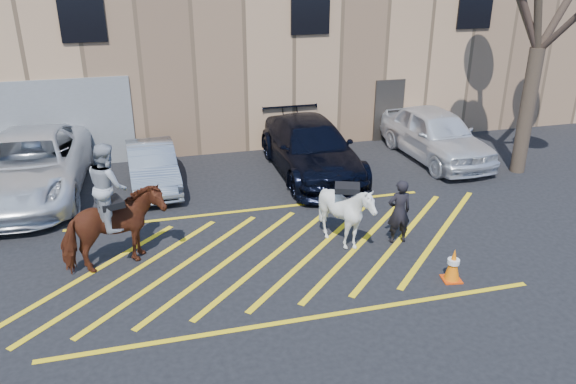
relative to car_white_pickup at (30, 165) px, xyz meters
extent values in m
plane|color=black|center=(5.74, -4.85, -0.86)|extent=(90.00, 90.00, 0.00)
imported|color=white|center=(0.00, 0.00, 0.00)|extent=(3.17, 6.36, 1.73)
imported|color=#979DA5|center=(3.30, -0.26, -0.24)|extent=(1.50, 3.86, 1.25)
imported|color=black|center=(8.06, -0.40, -0.05)|extent=(2.28, 5.59, 1.62)
imported|color=white|center=(12.41, -0.16, -0.03)|extent=(2.22, 4.99, 1.67)
imported|color=black|center=(8.72, -5.25, -0.08)|extent=(0.58, 0.39, 1.56)
cube|color=tan|center=(5.74, 7.15, 2.64)|extent=(32.00, 10.00, 7.00)
cube|color=black|center=(1.74, 2.11, 3.74)|extent=(1.30, 0.08, 1.50)
cube|color=black|center=(8.74, 2.11, 3.74)|extent=(1.30, 0.08, 1.50)
cube|color=black|center=(14.74, 2.11, 3.74)|extent=(1.30, 0.08, 1.50)
cube|color=#38332D|center=(11.74, 2.11, 0.24)|extent=(1.10, 0.08, 2.20)
cube|color=yellow|center=(1.54, -5.15, -0.86)|extent=(4.20, 4.20, 0.01)
cube|color=yellow|center=(2.59, -5.15, -0.86)|extent=(4.20, 4.20, 0.01)
cube|color=yellow|center=(3.64, -5.15, -0.86)|extent=(4.20, 4.20, 0.01)
cube|color=yellow|center=(4.69, -5.15, -0.86)|extent=(4.20, 4.20, 0.01)
cube|color=yellow|center=(5.74, -5.15, -0.86)|extent=(4.20, 4.20, 0.01)
cube|color=yellow|center=(6.79, -5.15, -0.86)|extent=(4.20, 4.20, 0.01)
cube|color=yellow|center=(7.84, -5.15, -0.86)|extent=(4.20, 4.20, 0.01)
cube|color=yellow|center=(8.89, -5.15, -0.86)|extent=(4.20, 4.20, 0.01)
cube|color=yellow|center=(9.94, -5.15, -0.86)|extent=(4.20, 4.20, 0.01)
cube|color=yellow|center=(5.74, -2.65, -0.86)|extent=(9.50, 0.12, 0.01)
cube|color=yellow|center=(5.74, -7.65, -0.86)|extent=(9.50, 0.12, 0.01)
imported|color=#5C2B15|center=(2.35, -4.77, 0.04)|extent=(2.33, 1.62, 1.80)
imported|color=#9A9DA4|center=(2.35, -4.77, 1.04)|extent=(0.95, 1.07, 1.84)
cube|color=black|center=(2.35, -4.77, 0.66)|extent=(0.62, 0.68, 0.14)
imported|color=white|center=(7.46, -5.12, -0.05)|extent=(1.75, 1.85, 1.63)
cube|color=black|center=(7.46, -5.12, 0.59)|extent=(0.69, 0.63, 0.14)
cube|color=#E23E09|center=(9.10, -7.12, -0.85)|extent=(0.43, 0.43, 0.03)
cone|color=orange|center=(9.10, -7.12, -0.48)|extent=(0.32, 0.32, 0.70)
cylinder|color=silver|center=(9.10, -7.12, -0.42)|extent=(0.25, 0.25, 0.10)
cylinder|color=#4C402E|center=(14.38, -1.91, 1.04)|extent=(0.44, 0.44, 3.80)
cylinder|color=#4A392D|center=(15.16, -1.77, 4.11)|extent=(1.76, 0.51, 2.68)
cylinder|color=#433728|center=(14.30, -1.05, 3.94)|extent=(0.33, 1.88, 2.34)
cylinder|color=#46342B|center=(13.77, -1.91, 3.98)|extent=(1.40, 0.20, 2.39)
cylinder|color=#423028|center=(14.72, -2.64, 3.73)|extent=(0.78, 1.62, 1.96)
camera|label=1|loc=(3.22, -15.99, 5.45)|focal=35.00mm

